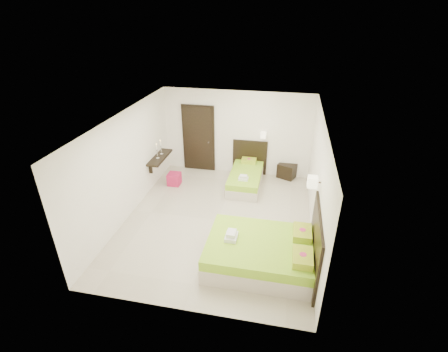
% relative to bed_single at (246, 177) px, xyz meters
% --- Properties ---
extents(floor, '(5.50, 5.50, 0.00)m').
position_rel_bed_single_xyz_m(floor, '(-0.43, -1.94, -0.27)').
color(floor, beige).
rests_on(floor, ground).
extents(bed_single, '(1.06, 1.77, 1.46)m').
position_rel_bed_single_xyz_m(bed_single, '(0.00, 0.00, 0.00)').
color(bed_single, beige).
rests_on(bed_single, ground).
extents(bed_double, '(2.15, 1.83, 1.78)m').
position_rel_bed_single_xyz_m(bed_double, '(0.83, -3.27, 0.05)').
color(bed_double, beige).
rests_on(bed_double, ground).
extents(nightstand, '(0.64, 0.61, 0.45)m').
position_rel_bed_single_xyz_m(nightstand, '(1.18, 0.75, -0.04)').
color(nightstand, black).
rests_on(nightstand, ground).
extents(ottoman, '(0.36, 0.36, 0.36)m').
position_rel_bed_single_xyz_m(ottoman, '(-2.09, -0.40, -0.09)').
color(ottoman, '#AB1643').
rests_on(ottoman, ground).
extents(door, '(1.02, 0.15, 2.14)m').
position_rel_bed_single_xyz_m(door, '(-1.63, 0.75, 0.78)').
color(door, black).
rests_on(door, ground).
extents(console_shelf, '(0.35, 1.20, 0.78)m').
position_rel_bed_single_xyz_m(console_shelf, '(-2.51, -0.34, 0.55)').
color(console_shelf, black).
rests_on(console_shelf, ground).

